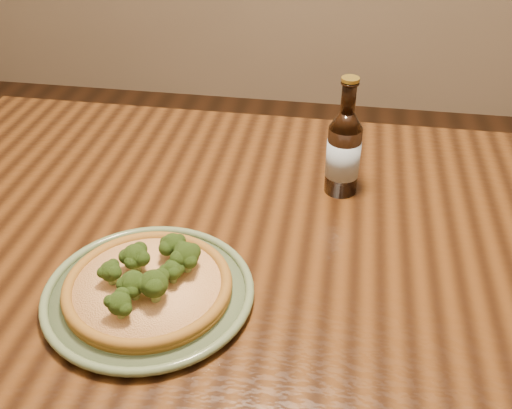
% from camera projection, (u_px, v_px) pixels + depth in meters
% --- Properties ---
extents(table, '(1.60, 0.90, 0.75)m').
position_uv_depth(table, '(294.00, 272.00, 1.11)').
color(table, '#45260E').
rests_on(table, ground).
extents(plate, '(0.32, 0.32, 0.02)m').
position_uv_depth(plate, '(149.00, 293.00, 0.91)').
color(plate, '#5F744F').
rests_on(plate, table).
extents(pizza, '(0.26, 0.26, 0.07)m').
position_uv_depth(pizza, '(148.00, 284.00, 0.90)').
color(pizza, '#8D6020').
rests_on(pizza, plate).
extents(beer_bottle, '(0.06, 0.06, 0.23)m').
position_uv_depth(beer_bottle, '(344.00, 152.00, 1.12)').
color(beer_bottle, black).
rests_on(beer_bottle, table).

